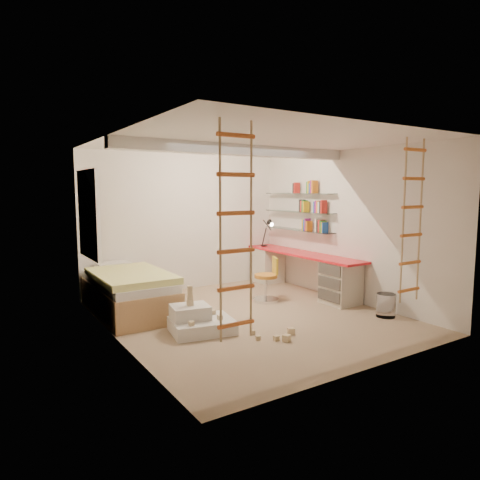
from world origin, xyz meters
TOP-DOWN VIEW (x-y plane):
  - floor at (0.00, 0.00)m, footprint 4.50×4.50m
  - ceiling_beam at (0.00, 0.30)m, footprint 4.00×0.18m
  - window_frame at (-1.97, 1.50)m, footprint 0.06×1.15m
  - window_blind at (-1.93, 1.50)m, footprint 0.02×1.00m
  - rope_ladder_left at (-1.35, -1.75)m, footprint 0.41×0.04m
  - rope_ladder_right at (1.35, -1.75)m, footprint 0.41×0.04m
  - waste_bin at (1.75, -1.08)m, footprint 0.28×0.28m
  - desk at (1.72, 0.86)m, footprint 0.56×2.80m
  - shelves at (1.87, 1.13)m, footprint 0.25×1.80m
  - bed at (-1.48, 1.23)m, footprint 1.02×2.00m
  - task_lamp at (1.67, 1.82)m, footprint 0.14×0.36m
  - swivel_chair at (0.77, 0.63)m, footprint 0.60×0.60m
  - play_platform at (-0.97, -0.18)m, footprint 0.92×0.77m
  - toy_blocks at (-0.65, -0.52)m, footprint 1.27×1.09m
  - books at (1.87, 1.13)m, footprint 0.14×0.70m

SIDE VIEW (x-z plane):
  - floor at x=0.00m, z-range 0.00..0.00m
  - play_platform at x=-0.97m, z-range -0.04..0.32m
  - waste_bin at x=1.75m, z-range 0.00..0.36m
  - toy_blocks at x=-0.65m, z-range -0.09..0.54m
  - swivel_chair at x=0.77m, z-range -0.10..0.67m
  - bed at x=-1.48m, z-range -0.02..0.67m
  - desk at x=1.72m, z-range 0.03..0.78m
  - task_lamp at x=1.67m, z-range 0.85..1.42m
  - shelves at x=1.87m, z-range 1.14..1.86m
  - rope_ladder_left at x=-1.35m, z-range 0.45..2.58m
  - rope_ladder_right at x=1.35m, z-range 0.45..2.58m
  - window_frame at x=-1.97m, z-range 0.88..2.23m
  - window_blind at x=-1.93m, z-range 0.95..2.15m
  - books at x=1.87m, z-range 1.13..2.05m
  - ceiling_beam at x=0.00m, z-range 2.44..2.60m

